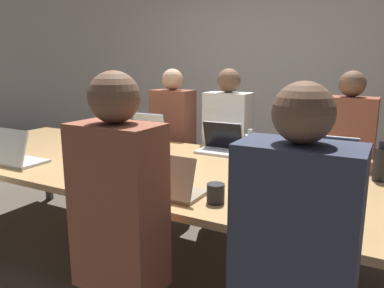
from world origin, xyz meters
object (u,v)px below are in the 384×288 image
object	(u,v)px
person_near_midright	(120,234)
person_far_right	(345,164)
cup_near_right	(254,204)
bottle_far_right	(380,164)
cup_near_midright	(216,193)
laptop_far_right	(332,159)
person_far_midleft	(173,143)
bottle_far_midleft	(115,133)
cup_far_midleft	(165,144)
cup_far_right	(371,167)
cup_far_center	(250,150)
stapler	(135,161)
laptop_far_midleft	(147,136)
laptop_near_midright	(171,185)
laptop_near_right	(313,212)
laptop_far_center	(220,144)
laptop_near_left	(14,154)
bottle_far_center	(250,147)
person_far_center	(227,150)

from	to	relation	value
person_near_midright	person_far_right	size ratio (longest dim) A/B	1.02
cup_near_right	bottle_far_right	bearing A→B (deg)	59.38
cup_near_midright	laptop_far_right	bearing A→B (deg)	66.80
person_far_midleft	bottle_far_midleft	world-z (taller)	person_far_midleft
cup_far_midleft	cup_far_right	bearing A→B (deg)	1.55
cup_far_center	stapler	world-z (taller)	cup_far_center
laptop_far_midleft	person_far_right	world-z (taller)	person_far_right
laptop_near_midright	laptop_near_right	distance (m)	0.74
person_far_midleft	cup_far_midleft	xyz separation A→B (m)	(0.25, -0.54, 0.12)
laptop_far_center	laptop_far_right	xyz separation A→B (m)	(0.86, -0.07, -0.00)
laptop_near_left	stapler	distance (m)	0.85
laptop_near_midright	laptop_near_right	world-z (taller)	laptop_near_midright
bottle_far_center	stapler	size ratio (longest dim) A/B	1.50
laptop_near_right	person_far_right	size ratio (longest dim) A/B	0.23
laptop_near_left	laptop_far_right	size ratio (longest dim) A/B	1.06
laptop_far_center	person_far_right	xyz separation A→B (m)	(0.90, 0.41, -0.15)
cup_far_midleft	person_far_right	world-z (taller)	person_far_right
person_far_center	laptop_near_left	bearing A→B (deg)	-125.82
cup_far_midleft	cup_near_midright	bearing A→B (deg)	-45.63
laptop_near_right	laptop_far_center	bearing A→B (deg)	-49.20
stapler	laptop_far_center	bearing A→B (deg)	44.77
laptop_far_midleft	laptop_far_right	size ratio (longest dim) A/B	0.99
person_far_midleft	cup_far_midleft	distance (m)	0.61
laptop_near_midright	stapler	bearing A→B (deg)	-38.03
cup_far_center	person_far_right	distance (m)	0.79
laptop_far_midleft	laptop_far_right	distance (m)	1.55
laptop_far_midleft	stapler	size ratio (longest dim) A/B	2.10
laptop_near_left	cup_far_midleft	distance (m)	1.14
person_near_midright	cup_far_center	world-z (taller)	person_near_midright
laptop_far_midleft	cup_far_midleft	size ratio (longest dim) A/B	3.88
person_far_midleft	bottle_far_midleft	size ratio (longest dim) A/B	5.82
bottle_far_center	person_far_right	distance (m)	0.84
laptop_far_right	person_far_right	size ratio (longest dim) A/B	0.23
person_far_center	cup_far_right	distance (m)	1.29
person_near_midright	cup_far_midleft	xyz separation A→B (m)	(-0.62, 1.34, 0.10)
laptop_near_right	cup_far_right	bearing A→B (deg)	-99.87
person_far_right	person_near_midright	bearing A→B (deg)	-111.42
laptop_far_midleft	person_far_center	distance (m)	0.74
laptop_far_right	person_near_midright	bearing A→B (deg)	-116.55
laptop_far_midleft	bottle_far_right	world-z (taller)	laptop_far_midleft
bottle_far_midleft	cup_far_center	size ratio (longest dim) A/B	2.62
laptop_near_left	cup_far_midleft	size ratio (longest dim) A/B	4.18
person_far_midleft	cup_near_right	bearing A→B (deg)	-47.37
cup_near_right	person_far_midleft	world-z (taller)	person_far_midleft
cup_near_midright	person_far_midleft	size ratio (longest dim) A/B	0.07
laptop_far_right	bottle_far_right	bearing A→B (deg)	-28.35
laptop_far_midleft	cup_far_right	world-z (taller)	laptop_far_midleft
laptop_near_left	cup_far_center	size ratio (longest dim) A/B	3.80
laptop_far_midleft	bottle_far_center	world-z (taller)	laptop_far_midleft
person_far_center	laptop_far_right	world-z (taller)	person_far_center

